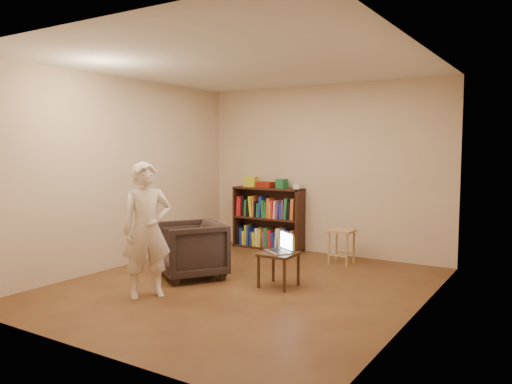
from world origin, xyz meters
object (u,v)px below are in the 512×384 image
Objects in this scene: stool at (342,236)px; armchair at (191,250)px; bookshelf at (268,222)px; side_table at (279,258)px; person at (147,230)px; laptop at (281,247)px.

armchair is at bearing -127.31° from stool.
bookshelf is 2.10m from armchair.
stool is at bearing 83.63° from side_table.
side_table is at bearing -8.10° from person.
person is (0.23, -2.99, 0.30)m from bookshelf.
armchair reaches higher than stool.
person is (0.12, -0.90, 0.39)m from armchair.
side_table is 1.57m from person.
bookshelf is 3.02m from person.
laptop is (-0.16, -1.46, 0.07)m from stool.
stool is 1.47m from laptop.
armchair is at bearing 42.19° from person.
stool is at bearing 10.17° from person.
bookshelf is 1.53× the size of armchair.
side_table is at bearing -56.23° from bookshelf.
stool is 0.33× the size of person.
stool reaches higher than side_table.
armchair is 0.98m from person.
armchair is 1.17m from side_table.
side_table is at bearing 44.40° from armchair.
side_table is at bearing -96.37° from stool.
armchair is 1.19m from laptop.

